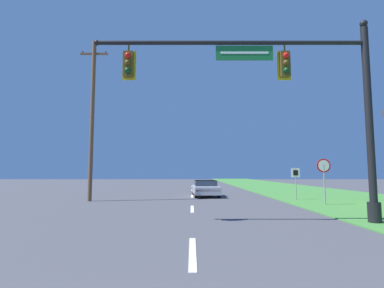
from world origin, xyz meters
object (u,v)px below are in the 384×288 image
Objects in this scene: signal_mast at (297,96)px; stop_sign at (324,171)px; car_ahead at (205,188)px; utility_pole_near at (92,116)px; route_sign_post at (295,176)px.

stop_sign is (3.45, 5.89, -2.69)m from signal_mast.
car_ahead is (-2.82, 12.21, -3.95)m from signal_mast.
car_ahead is 0.45× the size of utility_pole_near.
route_sign_post is at bearing 99.68° from stop_sign.
signal_mast is at bearing -108.16° from route_sign_post.
signal_mast is at bearing -77.00° from car_ahead.
car_ahead is at bearing 134.80° from stop_sign.
route_sign_post is at bearing 71.84° from signal_mast.
stop_sign is at bearing -9.91° from utility_pole_near.
car_ahead is at bearing 103.00° from signal_mast.
car_ahead is 2.30× the size of route_sign_post.
route_sign_post is at bearing -29.61° from car_ahead.
signal_mast is 13.14m from car_ahead.
signal_mast is 9.89m from route_sign_post.
utility_pole_near is (-13.72, 2.40, 3.52)m from stop_sign.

